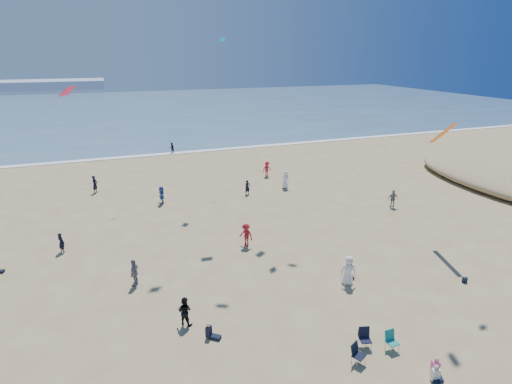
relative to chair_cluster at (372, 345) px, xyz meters
name	(u,v)px	position (x,y,z in m)	size (l,w,h in m)	color
ocean	(128,110)	(-5.58, 93.09, -0.47)	(220.00, 100.00, 0.06)	#476B84
surf_line	(150,155)	(-5.58, 43.09, -0.46)	(220.00, 1.20, 0.08)	white
standing_flyers	(266,224)	(0.12, 13.95, 0.36)	(32.89, 48.95, 1.90)	white
seated_group	(264,313)	(-3.83, 4.11, -0.08)	(22.09, 17.73, 0.84)	silver
chair_cluster	(372,345)	(0.00, 0.00, 0.00)	(2.71, 1.57, 1.00)	black
black_backpack	(362,333)	(0.28, 1.23, -0.31)	(0.30, 0.22, 0.38)	black
navy_bag	(465,280)	(9.13, 3.25, -0.33)	(0.28, 0.18, 0.34)	black
kites_aloft	(352,12)	(3.93, 9.89, 15.24)	(33.07, 41.89, 26.48)	#FF65D7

